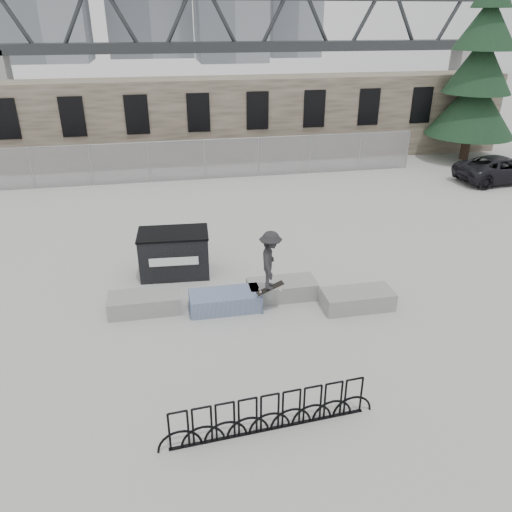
# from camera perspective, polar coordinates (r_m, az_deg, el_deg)

# --- Properties ---
(ground) EXTENTS (120.00, 120.00, 0.00)m
(ground) POSITION_cam_1_polar(r_m,az_deg,el_deg) (14.53, -0.82, -5.49)
(ground) COLOR #AAABA6
(ground) RESTS_ON ground
(stone_wall) EXTENTS (36.00, 2.58, 4.50)m
(stone_wall) POSITION_cam_1_polar(r_m,az_deg,el_deg) (29.04, -6.76, 15.12)
(stone_wall) COLOR brown
(stone_wall) RESTS_ON ground
(chainlink_fence) EXTENTS (22.06, 0.06, 2.02)m
(chainlink_fence) POSITION_cam_1_polar(r_m,az_deg,el_deg) (25.66, -5.89, 10.96)
(chainlink_fence) COLOR gray
(chainlink_fence) RESTS_ON ground
(planter_far_left) EXTENTS (2.00, 0.90, 0.51)m
(planter_far_left) POSITION_cam_1_polar(r_m,az_deg,el_deg) (14.41, -12.62, -5.18)
(planter_far_left) COLOR gray
(planter_far_left) RESTS_ON ground
(planter_center_left) EXTENTS (2.00, 0.90, 0.51)m
(planter_center_left) POSITION_cam_1_polar(r_m,az_deg,el_deg) (14.18, -3.55, -5.07)
(planter_center_left) COLOR #2D4B89
(planter_center_left) RESTS_ON ground
(planter_center_right) EXTENTS (2.00, 0.90, 0.51)m
(planter_center_right) POSITION_cam_1_polar(r_m,az_deg,el_deg) (14.76, 2.98, -3.72)
(planter_center_right) COLOR gray
(planter_center_right) RESTS_ON ground
(planter_offset) EXTENTS (2.00, 0.90, 0.51)m
(planter_offset) POSITION_cam_1_polar(r_m,az_deg,el_deg) (14.52, 11.53, -4.81)
(planter_offset) COLOR gray
(planter_offset) RESTS_ON ground
(dumpster) EXTENTS (2.28, 1.48, 1.44)m
(dumpster) POSITION_cam_1_polar(r_m,az_deg,el_deg) (16.07, -9.32, 0.34)
(dumpster) COLOR black
(dumpster) RESTS_ON ground
(bike_rack) EXTENTS (4.48, 0.38, 0.90)m
(bike_rack) POSITION_cam_1_polar(r_m,az_deg,el_deg) (10.36, 1.58, -17.51)
(bike_rack) COLOR black
(bike_rack) RESTS_ON ground
(spruce_tree) EXTENTS (4.84, 4.84, 11.50)m
(spruce_tree) POSITION_cam_1_polar(r_m,az_deg,el_deg) (31.22, 24.14, 18.61)
(spruce_tree) COLOR #38281E
(spruce_tree) RESTS_ON ground
(truss_bridge) EXTENTS (70.00, 3.00, 9.80)m
(truss_bridge) POSITION_cam_1_polar(r_m,az_deg,el_deg) (68.41, -0.78, 22.92)
(truss_bridge) COLOR #2D3033
(truss_bridge) RESTS_ON ground
(suv) EXTENTS (4.79, 2.47, 1.29)m
(suv) POSITION_cam_1_polar(r_m,az_deg,el_deg) (28.03, 26.26, 8.90)
(suv) COLOR black
(suv) RESTS_ON ground
(skateboarder) EXTENTS (0.87, 1.19, 1.82)m
(skateboarder) POSITION_cam_1_polar(r_m,az_deg,el_deg) (13.36, 1.66, -0.51)
(skateboarder) COLOR #242426
(skateboarder) RESTS_ON ground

